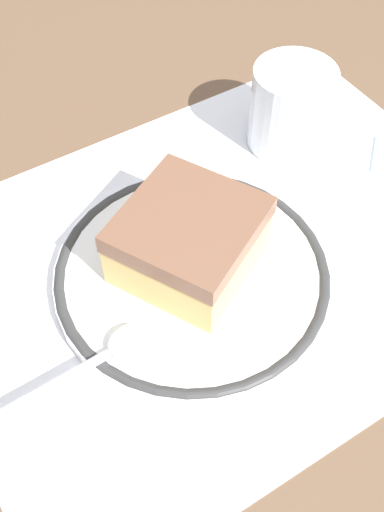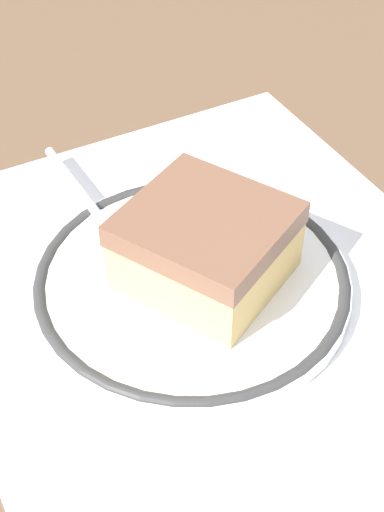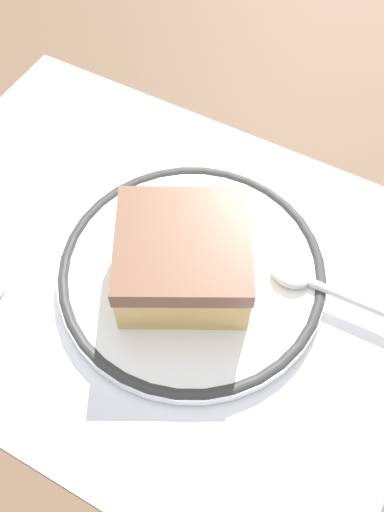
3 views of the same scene
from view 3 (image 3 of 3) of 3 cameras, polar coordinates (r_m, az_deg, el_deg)
name	(u,v)px [view 3 (image 3 of 3)]	position (r m, az deg, el deg)	size (l,w,h in m)	color
ground_plane	(145,265)	(0.47, -4.77, -0.93)	(2.40, 2.40, 0.00)	brown
placemat	(145,265)	(0.47, -4.78, -0.88)	(0.47, 0.35, 0.00)	white
plate	(192,272)	(0.46, 0.00, -1.60)	(0.22, 0.22, 0.01)	white
cake_slice	(181,262)	(0.42, -1.17, -0.63)	(0.13, 0.13, 0.05)	#DBB76B
spoon	(316,284)	(0.45, 12.54, -2.79)	(0.13, 0.03, 0.01)	silver
napkin	(68,155)	(0.55, -12.56, 10.01)	(0.12, 0.12, 0.00)	white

